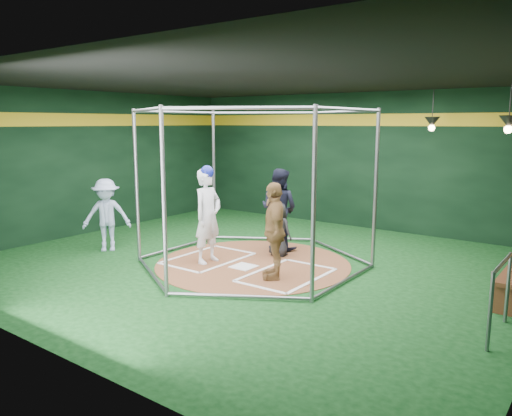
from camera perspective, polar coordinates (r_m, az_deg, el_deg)
The scene contains 14 objects.
room_shell at distance 9.51m, azimuth -0.33°, elevation 3.81°, with size 10.10×9.10×3.53m.
clay_disc at distance 9.84m, azimuth -0.35°, elevation -6.37°, with size 3.80×3.80×0.01m, color brown.
home_plate at distance 9.61m, azimuth -1.43°, elevation -6.70°, with size 0.43×0.43×0.01m, color white.
batter_box_left at distance 10.23m, azimuth -5.48°, elevation -5.72°, with size 1.17×1.77×0.01m.
batter_box_right at distance 9.12m, azimuth 3.53°, elevation -7.63°, with size 1.17×1.77×0.01m.
batting_cage at distance 9.53m, azimuth -0.36°, elevation 2.29°, with size 4.05×4.67×3.00m.
pendant_lamp_near at distance 11.69m, azimuth 19.47°, elevation 9.22°, with size 0.34×0.34×0.90m.
pendant_lamp_far at distance 9.71m, azimuth 26.92°, elevation 8.73°, with size 0.34×0.34×0.90m.
batter_figure at distance 9.77m, azimuth -5.54°, elevation -0.78°, with size 0.45×0.68×1.91m.
visitor_leopard at distance 8.75m, azimuth 2.09°, elevation -2.59°, with size 1.00×0.42×1.71m, color tan.
catcher_figure at distance 10.27m, azimuth 2.57°, elevation -2.50°, with size 0.54×0.57×1.10m.
umpire at distance 10.78m, azimuth 2.63°, elevation -0.12°, with size 0.85×0.67×1.76m, color black.
bystander_blue at distance 11.15m, azimuth -16.71°, elevation -0.78°, with size 1.01×0.58×1.56m, color #A0B0D3.
steel_railing at distance 7.18m, azimuth 26.18°, elevation -8.03°, with size 0.05×1.16×1.00m.
Camera 1 is at (5.65, -7.57, 2.74)m, focal length 35.00 mm.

